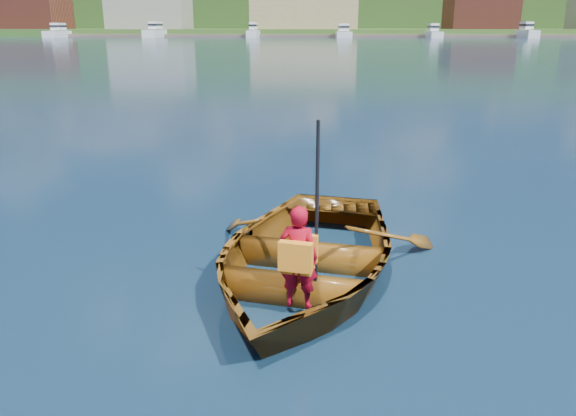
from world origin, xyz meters
The scene contains 7 objects.
ground centered at (0.00, 0.00, 0.00)m, with size 600.00×600.00×0.00m.
rowboat centered at (-1.34, 0.05, 0.29)m, with size 3.82×4.76×0.88m.
child_paddler centered at (-1.38, -0.87, 0.66)m, with size 0.44×0.39×1.91m.
shoreline centered at (0.00, 236.61, 10.32)m, with size 400.00×140.00×22.00m.
dock centered at (9.34, 148.00, 0.40)m, with size 160.01×4.33×0.80m.
waterfront_buildings centered at (-7.74, 165.00, 7.74)m, with size 202.00×16.00×14.00m.
marina_yachts centered at (0.50, 143.31, 1.35)m, with size 144.40×13.48×4.44m.
Camera 1 is at (-1.23, -6.07, 2.86)m, focal length 35.00 mm.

